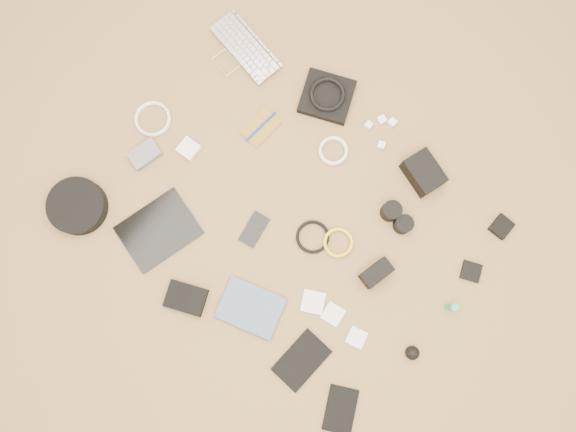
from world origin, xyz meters
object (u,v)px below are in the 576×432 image
Objects in this scene: laptop at (237,55)px; headphone_case at (77,206)px; paperback at (241,329)px; tablet at (159,230)px; dslr_camera at (423,173)px; phone at (254,229)px.

headphone_case is (-0.11, -0.82, 0.02)m from laptop.
paperback is (0.64, -0.82, -0.00)m from laptop.
tablet is 0.47m from paperback.
dslr_camera is 1.28m from headphone_case.
laptop is at bearing -156.51° from dslr_camera.
dslr_camera reaches higher than laptop.
phone is (0.28, 0.21, -0.00)m from tablet.
tablet is at bearing 20.10° from headphone_case.
dslr_camera reaches higher than tablet.
laptop is at bearing 125.84° from phone.
phone is at bearing 29.05° from headphone_case.
headphone_case is (-0.29, -0.11, 0.02)m from tablet.
headphone_case is 0.75m from paperback.
laptop reaches higher than paperback.
dslr_camera reaches higher than headphone_case.
tablet is (0.18, -0.72, -0.01)m from laptop.
dslr_camera is 1.18× the size of phone.
headphone_case is 0.97× the size of paperback.
laptop is 0.84m from dslr_camera.
tablet is 0.35m from phone.
paperback reaches higher than tablet.
tablet is at bearing -149.63° from phone.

